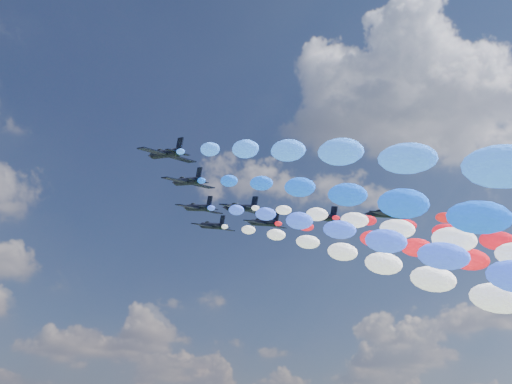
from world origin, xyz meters
TOP-DOWN VIEW (x-y plane):
  - jet_0 at (-25.65, -6.55)m, footprint 10.18×13.69m
  - jet_1 at (-16.63, 2.40)m, footprint 10.21×13.71m
  - jet_2 at (-7.63, 14.01)m, footprint 9.87×13.47m
  - trail_2 at (-7.63, -51.69)m, footprint 5.47×126.21m
  - jet_3 at (-0.37, 9.03)m, footprint 10.68×14.04m
  - jet_4 at (1.06, 22.89)m, footprint 10.22×13.72m
  - trail_4 at (1.06, -42.81)m, footprint 5.47×126.21m
  - jet_5 at (9.37, 14.51)m, footprint 9.85×13.45m
  - jet_6 at (16.90, 4.53)m, footprint 10.24×13.73m
  - jet_7 at (27.75, -5.19)m, footprint 10.60×13.99m

SIDE VIEW (x-z plane):
  - trail_2 at x=-7.63m, z-range 48.99..109.44m
  - trail_4 at x=1.06m, z-range 48.99..109.44m
  - jet_0 at x=-25.65m, z-range 105.04..111.58m
  - jet_1 at x=-16.63m, z-range 105.04..111.58m
  - jet_2 at x=-7.63m, z-range 105.04..111.58m
  - jet_3 at x=-0.37m, z-range 105.04..111.58m
  - jet_4 at x=1.06m, z-range 105.04..111.58m
  - jet_5 at x=9.37m, z-range 105.04..111.58m
  - jet_6 at x=16.90m, z-range 105.04..111.58m
  - jet_7 at x=27.75m, z-range 105.04..111.58m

